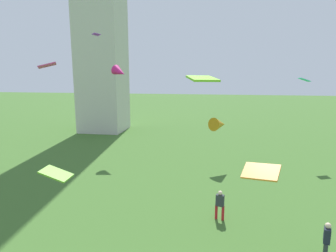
% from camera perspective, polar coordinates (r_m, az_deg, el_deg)
% --- Properties ---
extents(person_2, '(0.54, 0.37, 1.77)m').
position_cam_1_polar(person_2, '(17.07, 10.49, -15.19)').
color(person_2, red).
rests_on(person_2, ground_plane).
extents(person_3, '(0.41, 0.54, 1.81)m').
position_cam_1_polar(person_3, '(15.42, 29.52, -19.33)').
color(person_3, '#2D3338').
rests_on(person_3, ground_plane).
extents(kite_flying_3, '(2.00, 1.78, 1.45)m').
position_cam_1_polar(kite_flying_3, '(29.21, -9.76, 10.78)').
color(kite_flying_3, '#DD1E7B').
extents(kite_flying_4, '(1.53, 1.85, 0.26)m').
position_cam_1_polar(kite_flying_4, '(12.15, 6.96, 9.56)').
color(kite_flying_4, '#7DD529').
extents(kite_flying_5, '(1.79, 1.54, 0.63)m').
position_cam_1_polar(kite_flying_5, '(13.20, 18.34, -8.77)').
color(kite_flying_5, orange).
extents(kite_flying_6, '(2.05, 2.17, 1.39)m').
position_cam_1_polar(kite_flying_6, '(25.52, 10.37, 0.33)').
color(kite_flying_6, '#BF7F11').
extents(kite_flying_7, '(1.88, 1.75, 0.65)m').
position_cam_1_polar(kite_flying_7, '(28.50, -23.34, 11.25)').
color(kite_flying_7, '#E83888').
extents(kite_flying_8, '(0.89, 0.97, 0.24)m').
position_cam_1_polar(kite_flying_8, '(32.21, -14.36, 17.58)').
color(kite_flying_8, '#9934EA').
extents(kite_flying_9, '(1.18, 0.84, 0.47)m').
position_cam_1_polar(kite_flying_9, '(12.76, -21.76, -8.97)').
color(kite_flying_9, '#69B42B').
extents(kite_flying_10, '(1.09, 0.84, 0.40)m').
position_cam_1_polar(kite_flying_10, '(30.38, 25.97, 8.45)').
color(kite_flying_10, '#32D4C4').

